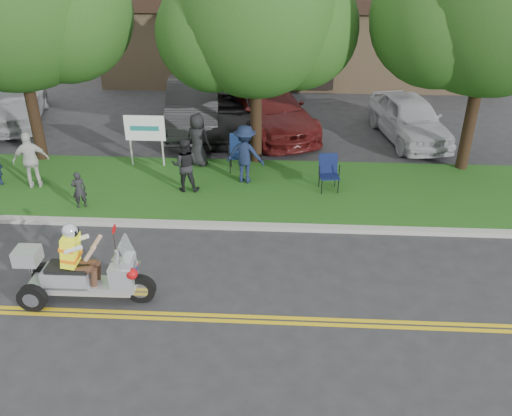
# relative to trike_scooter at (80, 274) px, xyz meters

# --- Properties ---
(ground) EXTENTS (120.00, 120.00, 0.00)m
(ground) POSITION_rel_trike_scooter_xyz_m (2.73, 0.05, -0.65)
(ground) COLOR #28282B
(ground) RESTS_ON ground
(centerline_near) EXTENTS (60.00, 0.10, 0.01)m
(centerline_near) POSITION_rel_trike_scooter_xyz_m (2.73, -0.53, -0.64)
(centerline_near) COLOR gold
(centerline_near) RESTS_ON ground
(centerline_far) EXTENTS (60.00, 0.10, 0.01)m
(centerline_far) POSITION_rel_trike_scooter_xyz_m (2.73, -0.37, -0.64)
(centerline_far) COLOR gold
(centerline_far) RESTS_ON ground
(curb) EXTENTS (60.00, 0.25, 0.12)m
(curb) POSITION_rel_trike_scooter_xyz_m (2.73, 3.10, -0.59)
(curb) COLOR #A8A89E
(curb) RESTS_ON ground
(grass_verge) EXTENTS (60.00, 4.00, 0.10)m
(grass_verge) POSITION_rel_trike_scooter_xyz_m (2.73, 5.25, -0.59)
(grass_verge) COLOR #285516
(grass_verge) RESTS_ON ground
(commercial_building) EXTENTS (18.00, 8.20, 4.00)m
(commercial_building) POSITION_rel_trike_scooter_xyz_m (4.73, 19.03, 1.36)
(commercial_building) COLOR #9E7F5B
(commercial_building) RESTS_ON ground
(tree_left) EXTENTS (6.62, 5.40, 7.78)m
(tree_left) POSITION_rel_trike_scooter_xyz_m (-3.71, 7.08, 4.20)
(tree_left) COLOR #332114
(tree_left) RESTS_ON ground
(tree_mid) EXTENTS (5.88, 4.80, 7.05)m
(tree_mid) POSITION_rel_trike_scooter_xyz_m (3.29, 7.28, 3.79)
(tree_mid) COLOR #332114
(tree_mid) RESTS_ON ground
(tree_right) EXTENTS (6.86, 5.60, 8.07)m
(tree_right) POSITION_rel_trike_scooter_xyz_m (9.80, 7.08, 4.38)
(tree_right) COLOR #332114
(tree_right) RESTS_ON ground
(business_sign) EXTENTS (1.25, 0.06, 1.75)m
(business_sign) POSITION_rel_trike_scooter_xyz_m (-0.17, 6.65, 0.61)
(business_sign) COLOR silver
(business_sign) RESTS_ON ground
(trike_scooter) EXTENTS (2.81, 0.94, 1.85)m
(trike_scooter) POSITION_rel_trike_scooter_xyz_m (0.00, 0.00, 0.00)
(trike_scooter) COLOR black
(trike_scooter) RESTS_ON ground
(lawn_chair_a) EXTENTS (0.60, 0.62, 1.11)m
(lawn_chair_a) POSITION_rel_trike_scooter_xyz_m (2.74, 6.58, 0.08)
(lawn_chair_a) COLOR black
(lawn_chair_a) RESTS_ON grass_verge
(lawn_chair_b) EXTENTS (0.61, 0.63, 1.03)m
(lawn_chair_b) POSITION_rel_trike_scooter_xyz_m (5.43, 5.33, 0.04)
(lawn_chair_b) COLOR black
(lawn_chair_b) RESTS_ON grass_verge
(spectator_adult_mid) EXTENTS (0.78, 0.62, 1.57)m
(spectator_adult_mid) POSITION_rel_trike_scooter_xyz_m (1.34, 5.01, 0.25)
(spectator_adult_mid) COLOR black
(spectator_adult_mid) RESTS_ON grass_verge
(spectator_adult_right) EXTENTS (1.06, 0.72, 1.68)m
(spectator_adult_right) POSITION_rel_trike_scooter_xyz_m (-3.11, 4.98, 0.30)
(spectator_adult_right) COLOR silver
(spectator_adult_right) RESTS_ON grass_verge
(spectator_chair_a) EXTENTS (1.25, 0.88, 1.75)m
(spectator_chair_a) POSITION_rel_trike_scooter_xyz_m (3.00, 5.66, 0.34)
(spectator_chair_a) COLOR #141E39
(spectator_chair_a) RESTS_ON grass_verge
(spectator_chair_b) EXTENTS (0.96, 0.78, 1.69)m
(spectator_chair_b) POSITION_rel_trike_scooter_xyz_m (1.44, 6.78, 0.30)
(spectator_chair_b) COLOR black
(spectator_chair_b) RESTS_ON grass_verge
(child_left) EXTENTS (0.45, 0.39, 1.05)m
(child_left) POSITION_rel_trike_scooter_xyz_m (-1.35, 3.81, -0.01)
(child_left) COLOR black
(child_left) RESTS_ON grass_verge
(parked_car_far_left) EXTENTS (3.41, 5.52, 1.75)m
(parked_car_far_left) POSITION_rel_trike_scooter_xyz_m (-6.27, 10.65, 0.23)
(parked_car_far_left) COLOR #A6A9AD
(parked_car_far_left) RESTS_ON ground
(parked_car_left) EXTENTS (2.44, 5.51, 1.76)m
(parked_car_left) POSITION_rel_trike_scooter_xyz_m (0.73, 10.41, 0.23)
(parked_car_left) COLOR #2F2F31
(parked_car_left) RESTS_ON ground
(parked_car_mid) EXTENTS (2.66, 5.54, 1.52)m
(parked_car_mid) POSITION_rel_trike_scooter_xyz_m (2.03, 10.16, 0.12)
(parked_car_mid) COLOR black
(parked_car_mid) RESTS_ON ground
(parked_car_right) EXTENTS (4.32, 6.01, 1.62)m
(parked_car_right) POSITION_rel_trike_scooter_xyz_m (3.53, 10.25, 0.16)
(parked_car_right) COLOR #541313
(parked_car_right) RESTS_ON ground
(parked_car_far_right) EXTENTS (2.67, 4.83, 1.55)m
(parked_car_far_right) POSITION_rel_trike_scooter_xyz_m (8.53, 9.69, 0.13)
(parked_car_far_right) COLOR #B7B8BE
(parked_car_far_right) RESTS_ON ground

